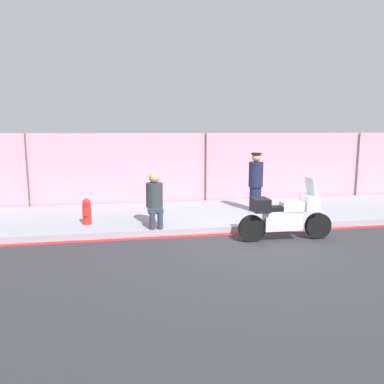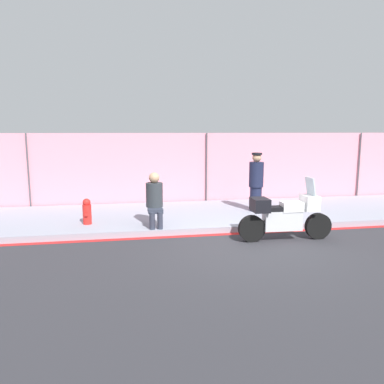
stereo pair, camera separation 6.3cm
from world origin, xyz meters
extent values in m
plane|color=#2D2D33|center=(0.00, 0.00, 0.00)|extent=(120.00, 120.00, 0.00)
cube|color=#8E93A3|center=(0.00, 2.95, 0.08)|extent=(42.15, 3.60, 0.16)
cube|color=red|center=(0.00, 1.06, 0.00)|extent=(42.15, 0.18, 0.01)
cube|color=pink|center=(0.00, 4.83, 1.22)|extent=(40.04, 0.08, 2.44)
cylinder|color=#4C4C51|center=(-5.67, 4.73, 1.22)|extent=(0.05, 0.05, 2.44)
cylinder|color=#4C4C51|center=(0.00, 4.73, 1.22)|extent=(0.05, 0.05, 2.44)
cylinder|color=#4C4C51|center=(5.67, 4.73, 1.22)|extent=(0.05, 0.05, 2.44)
cylinder|color=black|center=(1.71, 0.31, 0.31)|extent=(0.62, 0.16, 0.61)
cylinder|color=black|center=(0.11, 0.36, 0.31)|extent=(0.62, 0.16, 0.61)
cube|color=silver|center=(0.83, 0.34, 0.47)|extent=(0.89, 0.31, 0.46)
cube|color=white|center=(1.06, 0.33, 0.79)|extent=(0.53, 0.33, 0.22)
cube|color=black|center=(0.73, 0.34, 0.75)|extent=(0.61, 0.30, 0.10)
cube|color=white|center=(1.47, 0.32, 0.87)|extent=(0.34, 0.49, 0.34)
cube|color=silver|center=(1.47, 0.32, 1.25)|extent=(0.12, 0.42, 0.42)
cube|color=black|center=(0.29, 0.36, 0.85)|extent=(0.38, 0.52, 0.30)
cylinder|color=#191E38|center=(1.08, 2.84, 0.52)|extent=(0.34, 0.34, 0.73)
cylinder|color=#191E38|center=(1.08, 2.84, 1.25)|extent=(0.42, 0.42, 0.73)
sphere|color=tan|center=(1.08, 2.84, 1.74)|extent=(0.26, 0.26, 0.26)
cylinder|color=black|center=(1.08, 2.84, 1.85)|extent=(0.30, 0.30, 0.06)
cylinder|color=#2D3342|center=(-2.09, 1.26, 0.37)|extent=(0.14, 0.14, 0.42)
cylinder|color=#2D3342|center=(-1.90, 1.26, 0.37)|extent=(0.14, 0.14, 0.42)
cube|color=#2D3342|center=(-2.00, 1.47, 0.58)|extent=(0.36, 0.42, 0.10)
cylinder|color=#2D3338|center=(-2.00, 1.68, 0.93)|extent=(0.42, 0.42, 0.60)
sphere|color=tan|center=(-2.00, 1.68, 1.36)|extent=(0.26, 0.26, 0.26)
cylinder|color=red|center=(-3.69, 2.07, 0.41)|extent=(0.22, 0.22, 0.50)
sphere|color=red|center=(-3.69, 2.07, 0.72)|extent=(0.20, 0.20, 0.20)
cylinder|color=red|center=(-3.69, 1.95, 0.43)|extent=(0.08, 0.09, 0.08)
camera|label=1|loc=(-2.75, -7.54, 2.51)|focal=35.00mm
camera|label=2|loc=(-2.68, -7.55, 2.51)|focal=35.00mm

